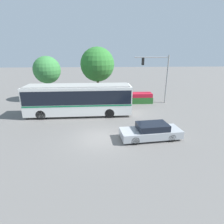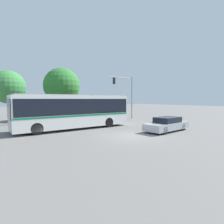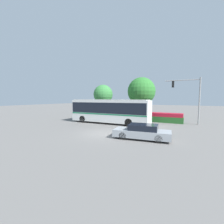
% 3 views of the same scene
% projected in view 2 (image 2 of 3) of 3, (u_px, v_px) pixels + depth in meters
% --- Properties ---
extents(ground_plane, '(140.00, 140.00, 0.00)m').
position_uv_depth(ground_plane, '(130.00, 135.00, 14.58)').
color(ground_plane, slate).
extents(city_bus, '(11.29, 2.78, 3.33)m').
position_uv_depth(city_bus, '(74.00, 110.00, 17.75)').
color(city_bus, silver).
rests_on(city_bus, ground).
extents(sedan_foreground, '(4.95, 2.24, 1.28)m').
position_uv_depth(sedan_foreground, '(167.00, 124.00, 16.51)').
color(sedan_foreground, '#9EA3A8').
rests_on(sedan_foreground, ground).
extents(traffic_light_pole, '(4.49, 0.24, 6.26)m').
position_uv_depth(traffic_light_pole, '(127.00, 91.00, 26.82)').
color(traffic_light_pole, gray).
rests_on(traffic_light_pole, ground).
extents(flowering_hedge, '(6.82, 1.55, 1.35)m').
position_uv_depth(flowering_hedge, '(102.00, 116.00, 24.91)').
color(flowering_hedge, '#286028').
rests_on(flowering_hedge, ground).
extents(street_tree_left, '(3.70, 3.70, 6.11)m').
position_uv_depth(street_tree_left, '(8.00, 87.00, 20.29)').
color(street_tree_left, brown).
rests_on(street_tree_left, ground).
extents(street_tree_centre, '(5.11, 5.11, 7.37)m').
position_uv_depth(street_tree_centre, '(62.00, 86.00, 26.01)').
color(street_tree_centre, brown).
rests_on(street_tree_centre, ground).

